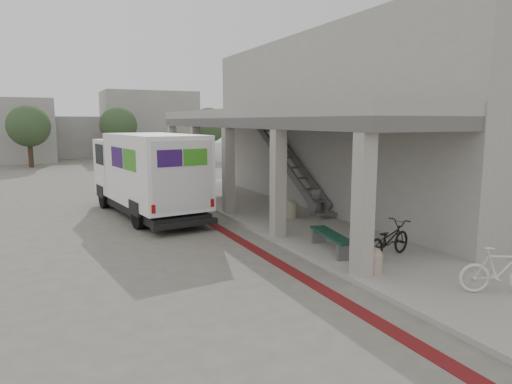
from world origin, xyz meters
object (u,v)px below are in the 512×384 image
bench (331,239)px  bicycle_cream (500,271)px  bicycle_black (389,239)px  utility_cabinet (314,201)px  fedex_truck (147,172)px

bench → bicycle_cream: bicycle_cream is taller
bench → bicycle_black: 1.47m
bicycle_cream → utility_cabinet: bearing=22.7°
bicycle_cream → fedex_truck: bearing=52.2°
utility_cabinet → bicycle_cream: size_ratio=0.57×
fedex_truck → bicycle_black: 9.53m
utility_cabinet → bicycle_cream: (-1.08, -8.58, 0.02)m
bench → bicycle_black: bicycle_black is taller
utility_cabinet → bench: bearing=-105.8°
utility_cabinet → bicycle_black: bicycle_black is taller
bench → bicycle_cream: 4.18m
fedex_truck → bicycle_cream: (4.63, -11.32, -1.05)m
fedex_truck → utility_cabinet: fedex_truck is taller
utility_cabinet → bicycle_black: bearing=-92.2°
bench → bicycle_black: (1.00, -1.07, 0.12)m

